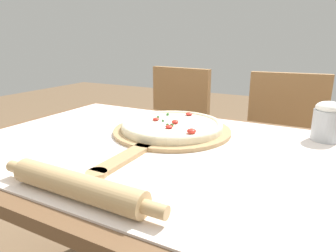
{
  "coord_description": "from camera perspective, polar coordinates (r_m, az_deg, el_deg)",
  "views": [
    {
      "loc": [
        0.43,
        -0.72,
        1.04
      ],
      "look_at": [
        0.0,
        0.1,
        0.77
      ],
      "focal_mm": 32.0,
      "sensor_mm": 36.0,
      "label": 1
    }
  ],
  "objects": [
    {
      "name": "dining_table",
      "position": [
        0.94,
        -3.08,
        -10.68
      ],
      "size": [
        1.16,
        0.84,
        0.73
      ],
      "color": "brown",
      "rests_on": "ground_plane"
    },
    {
      "name": "towel_cloth",
      "position": [
        0.89,
        -3.2,
        -3.67
      ],
      "size": [
        1.08,
        0.76,
        0.0
      ],
      "color": "silver",
      "rests_on": "dining_table"
    },
    {
      "name": "pizza_peel",
      "position": [
        0.98,
        0.24,
        -1.22
      ],
      "size": [
        0.39,
        0.6,
        0.01
      ],
      "color": "tan",
      "rests_on": "towel_cloth"
    },
    {
      "name": "pizza",
      "position": [
        0.99,
        0.82,
        0.14
      ],
      "size": [
        0.33,
        0.33,
        0.03
      ],
      "color": "beige",
      "rests_on": "pizza_peel"
    },
    {
      "name": "rolling_pin",
      "position": [
        0.62,
        -16.97,
        -10.84
      ],
      "size": [
        0.4,
        0.06,
        0.05
      ],
      "rotation": [
        0.0,
        0.0,
        -0.01
      ],
      "color": "tan",
      "rests_on": "towel_cloth"
    },
    {
      "name": "chair_left",
      "position": [
        1.78,
        0.77,
        -1.22
      ],
      "size": [
        0.44,
        0.44,
        0.88
      ],
      "rotation": [
        0.0,
        0.0,
        -0.12
      ],
      "color": "#A37547",
      "rests_on": "ground_plane"
    },
    {
      "name": "chair_right",
      "position": [
        1.61,
        20.95,
        -4.22
      ],
      "size": [
        0.44,
        0.44,
        0.88
      ],
      "rotation": [
        0.0,
        0.0,
        0.1
      ],
      "color": "#A37547",
      "rests_on": "ground_plane"
    },
    {
      "name": "flour_cup",
      "position": [
        1.03,
        28.09,
        0.86
      ],
      "size": [
        0.08,
        0.08,
        0.12
      ],
      "color": "#B2B7BC",
      "rests_on": "towel_cloth"
    }
  ]
}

